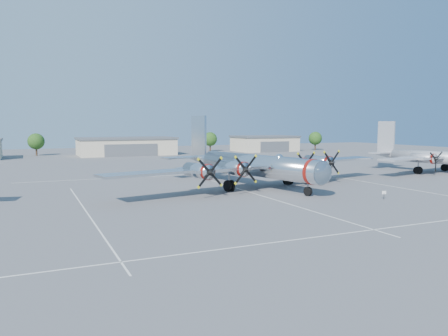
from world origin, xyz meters
name	(u,v)px	position (x,y,z in m)	size (l,w,h in m)	color
ground	(255,194)	(0.00, 0.00, 0.00)	(260.00, 260.00, 0.00)	#555557
parking_lines	(261,196)	(0.00, -1.75, 0.01)	(60.00, 50.08, 0.01)	silver
hangar_center	(126,146)	(0.00, 81.96, 2.71)	(28.60, 14.60, 5.40)	beige
hangar_east	(264,143)	(48.00, 81.96, 2.71)	(20.60, 14.60, 5.40)	beige
tree_west	(36,141)	(-25.00, 90.00, 4.22)	(4.80, 4.80, 6.64)	#382619
tree_east	(210,139)	(30.00, 88.00, 4.22)	(4.80, 4.80, 6.64)	#382619
tree_far_east	(315,138)	(68.00, 80.00, 4.22)	(4.80, 4.80, 6.64)	#382619
main_bomber_b29	(251,186)	(2.92, 6.60, 0.00)	(48.49, 33.17, 10.72)	silver
twin_engine_east	(425,172)	(43.28, 10.15, 0.00)	(31.19, 22.43, 9.89)	#A0A0A5
info_placard	(384,193)	(12.49, -10.40, 0.73)	(0.54, 0.18, 1.04)	black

